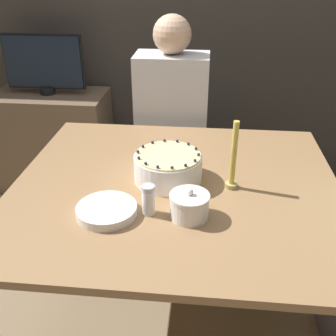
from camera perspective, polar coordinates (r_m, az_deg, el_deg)
ground_plane at (r=2.03m, az=0.94°, el=-20.34°), size 12.00×12.00×0.00m
dining_table at (r=1.61m, az=1.12°, el=-5.37°), size 1.28×1.15×0.73m
cake at (r=1.55m, az=-0.00°, el=0.13°), size 0.27×0.27×0.12m
sugar_bowl at (r=1.34m, az=3.12°, el=-5.47°), size 0.14×0.14×0.11m
sugar_shaker at (r=1.35m, az=-2.87°, el=-4.60°), size 0.05×0.05×0.11m
plate_stack at (r=1.38m, az=-8.89°, el=-6.09°), size 0.21×0.21×0.03m
candle at (r=1.49m, az=9.43°, el=0.90°), size 0.05×0.05×0.27m
person_man_blue_shirt at (r=2.33m, az=0.53°, el=3.81°), size 0.40×0.34×1.27m
side_cabinet at (r=2.94m, az=-16.05°, el=3.80°), size 0.77×0.41×0.70m
tv_monitor at (r=2.77m, az=-17.59°, el=14.27°), size 0.53×0.10×0.39m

